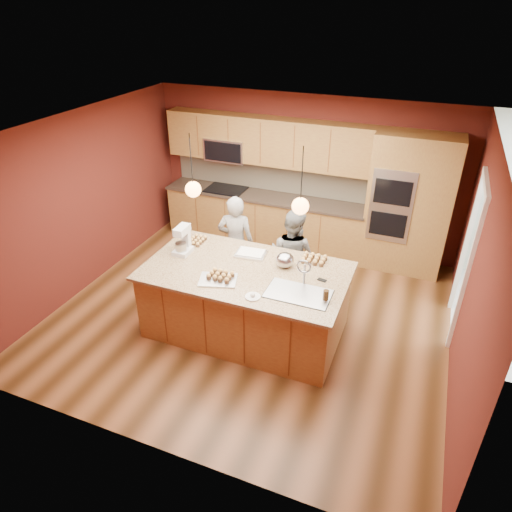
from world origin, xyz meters
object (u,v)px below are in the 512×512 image
at_px(island, 247,300).
at_px(mixing_bowl, 285,260).
at_px(person_left, 236,243).
at_px(person_right, 292,256).
at_px(stand_mixer, 183,242).

relative_size(island, mixing_bowl, 10.93).
relative_size(island, person_left, 1.73).
xyz_separation_m(island, person_right, (0.31, 1.00, 0.23)).
xyz_separation_m(person_left, stand_mixer, (-0.39, -0.89, 0.38)).
relative_size(person_left, stand_mixer, 3.85).
distance_m(island, person_left, 1.20).
height_order(person_right, mixing_bowl, person_right).
xyz_separation_m(stand_mixer, mixing_bowl, (1.43, 0.17, -0.07)).
xyz_separation_m(person_right, mixing_bowl, (0.12, -0.72, 0.35)).
distance_m(island, mixing_bowl, 0.77).
xyz_separation_m(person_right, stand_mixer, (-1.31, -0.89, 0.42)).
xyz_separation_m(island, stand_mixer, (-1.00, 0.11, 0.65)).
xyz_separation_m(person_left, person_right, (0.91, 0.00, -0.04)).
height_order(island, mixing_bowl, island).
bearing_deg(person_right, stand_mixer, 45.75).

